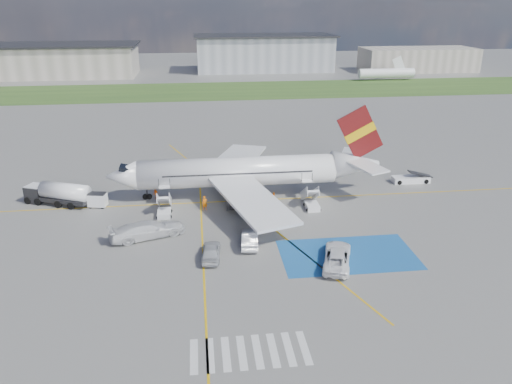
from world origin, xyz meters
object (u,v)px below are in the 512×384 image
at_px(belt_loader, 411,179).
at_px(car_silver_a, 211,251).
at_px(fuel_tanker, 58,195).
at_px(car_silver_b, 250,238).
at_px(airliner, 248,171).
at_px(van_white_b, 147,227).
at_px(gpu_cart, 98,201).
at_px(van_white_a, 337,254).

bearing_deg(belt_loader, car_silver_a, -146.59).
distance_m(fuel_tanker, belt_loader, 48.67).
height_order(fuel_tanker, car_silver_b, fuel_tanker).
height_order(airliner, fuel_tanker, airliner).
bearing_deg(airliner, fuel_tanker, -179.25).
height_order(belt_loader, car_silver_a, belt_loader).
xyz_separation_m(belt_loader, van_white_b, (-36.39, -13.50, 0.81)).
bearing_deg(belt_loader, airliner, -174.51).
relative_size(fuel_tanker, car_silver_a, 1.90).
height_order(gpu_cart, car_silver_a, gpu_cart).
xyz_separation_m(airliner, belt_loader, (23.89, 2.11, -2.97)).
xyz_separation_m(belt_loader, van_white_a, (-17.01, -21.73, 0.61)).
bearing_deg(fuel_tanker, car_silver_b, -8.51).
bearing_deg(car_silver_b, airliner, -88.54).
height_order(belt_loader, car_silver_b, belt_loader).
bearing_deg(airliner, car_silver_a, -108.40).
bearing_deg(van_white_b, car_silver_b, -124.33).
xyz_separation_m(gpu_cart, car_silver_b, (18.17, -12.75, -0.03)).
xyz_separation_m(airliner, van_white_a, (6.88, -19.62, -2.35)).
relative_size(gpu_cart, van_white_b, 0.40).
relative_size(fuel_tanker, belt_loader, 1.56).
relative_size(airliner, van_white_a, 6.63).
relative_size(car_silver_a, car_silver_b, 0.94).
xyz_separation_m(airliner, car_silver_a, (-5.68, -17.07, -2.59)).
bearing_deg(car_silver_b, gpu_cart, -28.13).
relative_size(airliner, gpu_cart, 14.77).
relative_size(car_silver_a, van_white_a, 0.85).
height_order(fuel_tanker, gpu_cart, fuel_tanker).
bearing_deg(van_white_b, belt_loader, -87.99).
xyz_separation_m(belt_loader, car_silver_b, (-25.28, -16.68, 0.40)).
bearing_deg(gpu_cart, car_silver_a, -36.24).
bearing_deg(car_silver_a, van_white_b, -34.46).
distance_m(airliner, car_silver_b, 14.86).
bearing_deg(van_white_b, gpu_cart, 18.08).
xyz_separation_m(fuel_tanker, van_white_b, (12.21, -11.07, -0.02)).
bearing_deg(airliner, van_white_b, -137.66).
xyz_separation_m(car_silver_b, van_white_a, (8.27, -5.05, 0.22)).
bearing_deg(gpu_cart, van_white_a, -22.52).
relative_size(belt_loader, car_silver_b, 1.15).
distance_m(airliner, fuel_tanker, 24.81).
height_order(fuel_tanker, van_white_b, fuel_tanker).
distance_m(car_silver_a, car_silver_b, 4.96).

